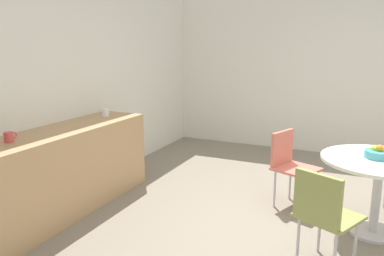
% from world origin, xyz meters
% --- Properties ---
extents(ground_plane, '(6.00, 6.00, 0.00)m').
position_xyz_m(ground_plane, '(0.00, 0.00, 0.00)').
color(ground_plane, gray).
extents(wall_back, '(6.00, 0.10, 2.60)m').
position_xyz_m(wall_back, '(0.00, 3.00, 1.30)').
color(wall_back, white).
rests_on(wall_back, ground_plane).
extents(wall_side_right, '(0.10, 6.00, 2.60)m').
position_xyz_m(wall_side_right, '(3.00, 0.00, 1.30)').
color(wall_side_right, white).
rests_on(wall_side_right, ground_plane).
extents(counter_block, '(2.20, 0.60, 0.90)m').
position_xyz_m(counter_block, '(-0.55, 2.65, 0.45)').
color(counter_block, tan).
rests_on(counter_block, ground_plane).
extents(round_table, '(1.04, 1.04, 0.74)m').
position_xyz_m(round_table, '(0.24, -0.36, 0.59)').
color(round_table, silver).
rests_on(round_table, ground_plane).
extents(chair_coral, '(0.54, 0.54, 0.83)m').
position_xyz_m(chair_coral, '(0.59, 0.51, 0.52)').
color(chair_coral, silver).
rests_on(chair_coral, ground_plane).
extents(chair_olive, '(0.56, 0.56, 0.83)m').
position_xyz_m(chair_olive, '(-0.60, 0.04, 0.52)').
color(chair_olive, silver).
rests_on(chair_olive, ground_plane).
extents(fruit_bowl, '(0.23, 0.23, 0.13)m').
position_xyz_m(fruit_bowl, '(0.26, -0.33, 0.79)').
color(fruit_bowl, teal).
rests_on(fruit_bowl, round_table).
extents(mug_white, '(0.13, 0.08, 0.09)m').
position_xyz_m(mug_white, '(-1.17, 2.68, 0.95)').
color(mug_white, '#D84C4C').
rests_on(mug_white, counter_block).
extents(mug_green, '(0.13, 0.08, 0.09)m').
position_xyz_m(mug_green, '(0.22, 2.68, 0.95)').
color(mug_green, white).
rests_on(mug_green, counter_block).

